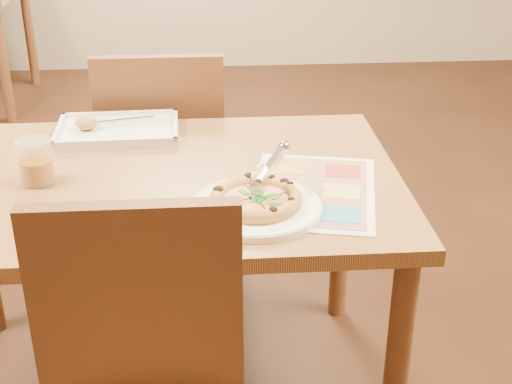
{
  "coord_description": "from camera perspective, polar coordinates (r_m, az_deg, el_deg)",
  "views": [
    {
      "loc": [
        0.15,
        -1.69,
        1.5
      ],
      "look_at": [
        0.26,
        -0.21,
        0.77
      ],
      "focal_mm": 50.0,
      "sensor_mm": 36.0,
      "label": 1
    }
  ],
  "objects": [
    {
      "name": "dining_table",
      "position": [
        1.91,
        -8.29,
        -1.1
      ],
      "size": [
        1.3,
        0.85,
        0.72
      ],
      "color": "#A16E40",
      "rests_on": "ground"
    },
    {
      "name": "chair_near",
      "position": [
        1.44,
        -9.44,
        -14.53
      ],
      "size": [
        0.42,
        0.42,
        0.47
      ],
      "color": "brown",
      "rests_on": "ground"
    },
    {
      "name": "chair_far",
      "position": [
        2.48,
        -7.44,
        3.85
      ],
      "size": [
        0.42,
        0.42,
        0.47
      ],
      "rotation": [
        0.0,
        0.0,
        3.14
      ],
      "color": "brown",
      "rests_on": "ground"
    },
    {
      "name": "plate",
      "position": [
        1.67,
        0.0,
        -1.28
      ],
      "size": [
        0.37,
        0.37,
        0.02
      ],
      "primitive_type": "cylinder",
      "rotation": [
        0.0,
        0.0,
        -0.22
      ],
      "color": "white",
      "rests_on": "dining_table"
    },
    {
      "name": "pizza",
      "position": [
        1.67,
        -0.0,
        -0.58
      ],
      "size": [
        0.22,
        0.22,
        0.03
      ],
      "rotation": [
        0.0,
        0.0,
        0.27
      ],
      "color": "gold",
      "rests_on": "plate"
    },
    {
      "name": "pizza_cutter",
      "position": [
        1.67,
        0.93,
        1.75
      ],
      "size": [
        0.1,
        0.14,
        0.1
      ],
      "rotation": [
        0.0,
        0.0,
        0.96
      ],
      "color": "silver",
      "rests_on": "pizza"
    },
    {
      "name": "appetizer_tray",
      "position": [
        2.16,
        -11.19,
        4.8
      ],
      "size": [
        0.36,
        0.25,
        0.06
      ],
      "rotation": [
        0.0,
        0.0,
        0.03
      ],
      "color": "silver",
      "rests_on": "dining_table"
    },
    {
      "name": "glass_tumbler",
      "position": [
        1.88,
        -17.17,
        2.12
      ],
      "size": [
        0.09,
        0.09,
        0.11
      ],
      "rotation": [
        0.0,
        0.0,
        -0.32
      ],
      "color": "#89450A",
      "rests_on": "dining_table"
    },
    {
      "name": "menu",
      "position": [
        1.78,
        4.55,
        0.13
      ],
      "size": [
        0.39,
        0.48,
        0.0
      ],
      "primitive_type": "cube",
      "rotation": [
        0.0,
        0.0,
        -0.21
      ],
      "color": "white",
      "rests_on": "dining_table"
    }
  ]
}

